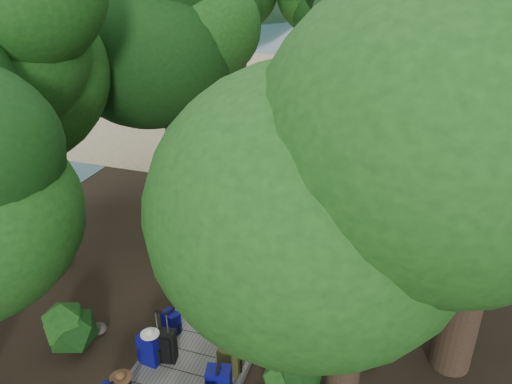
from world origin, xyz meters
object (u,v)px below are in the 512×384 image
(backpack_left_c, at_px, (150,347))
(sun_lounger, at_px, (427,145))
(suitcase_on_boardwalk, at_px, (164,346))
(lone_suitcase_on_sand, at_px, (327,152))
(duffel_right_khaki, at_px, (239,335))
(backpack_right_c, at_px, (219,382))
(backpack_left_d, at_px, (171,321))
(duffel_right_black, at_px, (251,318))
(backpack_right_d, at_px, (230,358))
(kayak, at_px, (243,121))

(backpack_left_c, relative_size, sun_lounger, 0.38)
(suitcase_on_boardwalk, relative_size, lone_suitcase_on_sand, 1.01)
(duffel_right_khaki, bearing_deg, backpack_right_c, -85.21)
(backpack_left_d, xyz_separation_m, backpack_right_c, (1.52, -1.23, 0.10))
(backpack_left_d, distance_m, duffel_right_black, 1.61)
(backpack_right_d, xyz_separation_m, sun_lounger, (3.19, 12.75, -0.11))
(backpack_left_c, xyz_separation_m, kayak, (-3.12, 13.88, -0.29))
(duffel_right_black, distance_m, suitcase_on_boardwalk, 1.85)
(backpack_left_d, bearing_deg, duffel_right_black, 43.77)
(backpack_right_c, bearing_deg, backpack_right_d, 81.27)
(duffel_right_khaki, xyz_separation_m, duffel_right_black, (0.07, 0.56, -0.02))
(suitcase_on_boardwalk, distance_m, lone_suitcase_on_sand, 10.91)
(backpack_left_c, distance_m, backpack_right_c, 1.57)
(backpack_right_d, height_order, sun_lounger, backpack_right_d)
(duffel_right_khaki, distance_m, sun_lounger, 12.50)
(suitcase_on_boardwalk, bearing_deg, backpack_right_d, -5.27)
(backpack_right_d, relative_size, duffel_right_black, 0.96)
(backpack_left_d, xyz_separation_m, suitcase_on_boardwalk, (0.23, -0.72, 0.07))
(lone_suitcase_on_sand, bearing_deg, backpack_right_d, -86.94)
(backpack_right_d, xyz_separation_m, duffel_right_black, (-0.01, 1.24, -0.11))
(backpack_left_c, distance_m, backpack_left_d, 0.86)
(backpack_left_d, height_order, kayak, backpack_left_d)
(backpack_right_c, relative_size, lone_suitcase_on_sand, 1.08)
(duffel_right_khaki, relative_size, lone_suitcase_on_sand, 1.00)
(duffel_right_khaki, bearing_deg, backpack_right_d, -83.92)
(backpack_left_c, bearing_deg, duffel_right_black, 52.69)
(backpack_right_d, xyz_separation_m, duffel_right_khaki, (-0.08, 0.69, -0.08))
(backpack_left_c, distance_m, lone_suitcase_on_sand, 11.06)
(kayak, bearing_deg, duffel_right_khaki, -47.00)
(lone_suitcase_on_sand, bearing_deg, duffel_right_khaki, -87.28)
(duffel_right_black, distance_m, kayak, 13.20)
(duffel_right_black, xyz_separation_m, suitcase_on_boardwalk, (-1.24, -1.37, 0.14))
(backpack_right_c, xyz_separation_m, suitcase_on_boardwalk, (-1.29, 0.51, -0.02))
(backpack_left_d, xyz_separation_m, backpack_right_d, (1.48, -0.60, 0.04))
(backpack_left_d, relative_size, duffel_right_khaki, 0.79)
(suitcase_on_boardwalk, bearing_deg, backpack_right_c, -32.30)
(suitcase_on_boardwalk, bearing_deg, kayak, 92.77)
(backpack_left_c, bearing_deg, sun_lounger, 77.33)
(sun_lounger, bearing_deg, backpack_right_d, -95.45)
(backpack_right_c, height_order, lone_suitcase_on_sand, backpack_right_c)
(duffel_right_black, height_order, sun_lounger, sun_lounger)
(duffel_right_khaki, xyz_separation_m, kayak, (-4.52, 12.93, -0.15))
(duffel_right_black, bearing_deg, kayak, 120.97)
(lone_suitcase_on_sand, bearing_deg, sun_lounger, 31.19)
(duffel_right_khaki, relative_size, sun_lounger, 0.36)
(duffel_right_black, height_order, lone_suitcase_on_sand, lone_suitcase_on_sand)
(backpack_left_d, height_order, duffel_right_khaki, backpack_left_d)
(duffel_right_black, bearing_deg, lone_suitcase_on_sand, 102.42)
(backpack_left_d, relative_size, backpack_right_d, 0.86)
(suitcase_on_boardwalk, distance_m, sun_lounger, 13.62)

